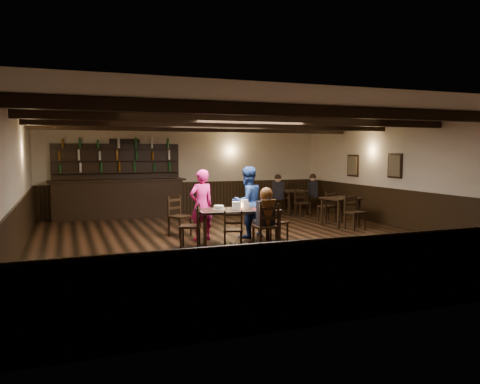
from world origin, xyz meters
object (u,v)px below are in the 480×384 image
object	(u,v)px
dining_table	(238,213)
chair_near_right	(267,223)
chair_near_left	(233,227)
woman_pink	(201,205)
bar_counter	(119,193)
cake	(219,208)
man_blue	(247,202)

from	to	relation	value
dining_table	chair_near_right	bearing A→B (deg)	-69.52
dining_table	chair_near_right	distance (m)	0.90
chair_near_left	woman_pink	xyz separation A→B (m)	(-0.27, 1.34, 0.31)
bar_counter	chair_near_right	bearing A→B (deg)	-68.98
chair_near_right	woman_pink	xyz separation A→B (m)	(-0.91, 1.57, 0.23)
woman_pink	cake	distance (m)	0.65
man_blue	cake	xyz separation A→B (m)	(-0.86, -0.54, -0.03)
dining_table	woman_pink	size ratio (longest dim) A/B	1.12
chair_near_left	dining_table	bearing A→B (deg)	61.32
dining_table	cake	bearing A→B (deg)	163.02
chair_near_right	bar_counter	xyz separation A→B (m)	(-2.24, 5.84, 0.17)
chair_near_left	man_blue	bearing A→B (deg)	57.58
woman_pink	chair_near_left	bearing A→B (deg)	88.01
man_blue	dining_table	bearing A→B (deg)	38.79
chair_near_right	woman_pink	distance (m)	1.83
man_blue	chair_near_right	bearing A→B (deg)	68.10
man_blue	bar_counter	bearing A→B (deg)	-76.65
chair_near_right	woman_pink	size ratio (longest dim) A/B	0.61
dining_table	woman_pink	xyz separation A→B (m)	(-0.59, 0.74, 0.11)
chair_near_right	cake	size ratio (longest dim) A/B	3.60
cake	bar_counter	bearing A→B (deg)	107.52
chair_near_left	bar_counter	distance (m)	5.84
man_blue	cake	distance (m)	1.02
chair_near_right	cake	world-z (taller)	chair_near_right
cake	chair_near_right	bearing A→B (deg)	-53.61
woman_pink	bar_counter	xyz separation A→B (m)	(-1.34, 4.27, -0.06)
dining_table	chair_near_left	distance (m)	0.71
chair_near_left	cake	size ratio (longest dim) A/B	3.09
woman_pink	cake	size ratio (longest dim) A/B	5.95
chair_near_left	chair_near_right	distance (m)	0.68
dining_table	chair_near_right	size ratio (longest dim) A/B	1.86
chair_near_right	man_blue	xyz separation A→B (m)	(0.16, 1.50, 0.26)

